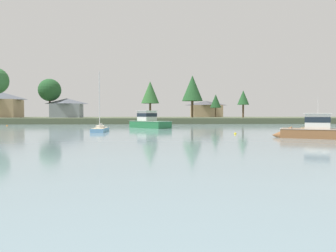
{
  "coord_description": "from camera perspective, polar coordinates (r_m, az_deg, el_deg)",
  "views": [
    {
      "loc": [
        -10.0,
        -10.76,
        2.56
      ],
      "look_at": [
        -7.55,
        27.13,
        1.2
      ],
      "focal_mm": 35.46,
      "sensor_mm": 36.0,
      "label": 1
    }
  ],
  "objects": [
    {
      "name": "far_shore_bank",
      "position": [
        108.62,
        1.59,
        1.09
      ],
      "size": [
        209.97,
        47.26,
        1.52
      ],
      "primitive_type": "cube",
      "color": "#4C563D",
      "rests_on": "ground"
    },
    {
      "name": "dinghy_sand",
      "position": [
        62.73,
        23.07,
        -0.35
      ],
      "size": [
        2.26,
        2.83,
        0.47
      ],
      "color": "tan",
      "rests_on": "ground"
    },
    {
      "name": "cruiser_wood",
      "position": [
        38.39,
        23.4,
        -1.05
      ],
      "size": [
        8.49,
        6.15,
        5.08
      ],
      "color": "brown",
      "rests_on": "ground"
    },
    {
      "name": "cruiser_green",
      "position": [
        62.58,
        -3.75,
        0.34
      ],
      "size": [
        8.59,
        9.51,
        5.85
      ],
      "color": "#236B3D",
      "rests_on": "ground"
    },
    {
      "name": "sailboat_skyblue",
      "position": [
        49.4,
        -11.58,
        -0.75
      ],
      "size": [
        1.93,
        6.24,
        9.07
      ],
      "color": "#669ECC",
      "rests_on": "ground"
    },
    {
      "name": "mooring_buoy_orange",
      "position": [
        80.35,
        -25.94,
        0.05
      ],
      "size": [
        0.34,
        0.34,
        0.4
      ],
      "color": "orange",
      "rests_on": "ground"
    },
    {
      "name": "mooring_buoy_yellow",
      "position": [
        43.21,
        11.49,
        -1.31
      ],
      "size": [
        0.33,
        0.33,
        0.38
      ],
      "color": "yellow",
      "rests_on": "ground"
    },
    {
      "name": "mooring_buoy_white",
      "position": [
        62.2,
        -11.4,
        -0.3
      ],
      "size": [
        0.35,
        0.35,
        0.4
      ],
      "color": "white",
      "rests_on": "ground"
    },
    {
      "name": "shore_tree_right_mid",
      "position": [
        111.43,
        8.19,
        4.26
      ],
      "size": [
        3.66,
        3.66,
        7.67
      ],
      "color": "brown",
      "rests_on": "far_shore_bank"
    },
    {
      "name": "shore_tree_center",
      "position": [
        106.21,
        4.21,
        6.47
      ],
      "size": [
        6.63,
        6.63,
        13.37
      ],
      "color": "brown",
      "rests_on": "far_shore_bank"
    },
    {
      "name": "shore_tree_left",
      "position": [
        110.37,
        -19.68,
        5.83
      ],
      "size": [
        7.0,
        7.0,
        12.09
      ],
      "color": "brown",
      "rests_on": "far_shore_bank"
    },
    {
      "name": "shore_tree_center_right",
      "position": [
        91.12,
        -3.09,
        5.78
      ],
      "size": [
        4.93,
        4.93,
        10.05
      ],
      "color": "brown",
      "rests_on": "far_shore_bank"
    },
    {
      "name": "shore_tree_inland_b",
      "position": [
        104.34,
        12.8,
        4.75
      ],
      "size": [
        3.59,
        3.59,
        8.35
      ],
      "color": "brown",
      "rests_on": "far_shore_bank"
    },
    {
      "name": "cottage_eastern",
      "position": [
        108.92,
        -17.01,
        3.04
      ],
      "size": [
        9.79,
        7.12,
        6.01
      ],
      "color": "gray",
      "rests_on": "far_shore_bank"
    },
    {
      "name": "cottage_hillside",
      "position": [
        120.79,
        -26.88,
        3.37
      ],
      "size": [
        12.71,
        10.06,
        8.34
      ],
      "color": "tan",
      "rests_on": "far_shore_bank"
    },
    {
      "name": "cottage_near_water",
      "position": [
        121.7,
        6.58,
        2.97
      ],
      "size": [
        11.2,
        10.16,
        5.9
      ],
      "color": "tan",
      "rests_on": "far_shore_bank"
    }
  ]
}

